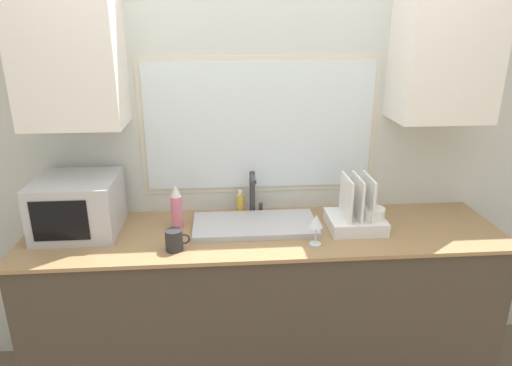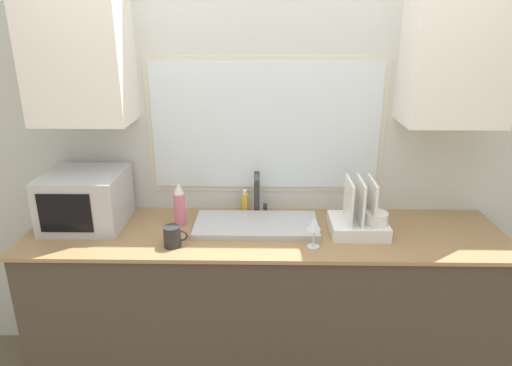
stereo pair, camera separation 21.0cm
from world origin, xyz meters
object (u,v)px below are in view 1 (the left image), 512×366
(faucet, at_px, (253,191))
(dish_rack, at_px, (357,216))
(soap_bottle, at_px, (240,203))
(mug_near_sink, at_px, (174,240))
(spray_bottle, at_px, (177,208))
(wine_glass, at_px, (316,222))
(microwave, at_px, (78,205))

(faucet, bearing_deg, dish_rack, -23.03)
(soap_bottle, distance_m, mug_near_sink, 0.54)
(spray_bottle, xyz_separation_m, soap_bottle, (0.34, 0.17, -0.06))
(soap_bottle, xyz_separation_m, wine_glass, (0.35, -0.42, 0.06))
(microwave, bearing_deg, faucet, 8.90)
(soap_bottle, bearing_deg, dish_rack, -22.62)
(soap_bottle, bearing_deg, wine_glass, -49.96)
(dish_rack, height_order, spray_bottle, dish_rack)
(spray_bottle, relative_size, soap_bottle, 1.74)
(faucet, height_order, wine_glass, faucet)
(microwave, relative_size, dish_rack, 1.42)
(dish_rack, xyz_separation_m, wine_glass, (-0.26, -0.16, 0.05))
(dish_rack, height_order, wine_glass, dish_rack)
(mug_near_sink, bearing_deg, faucet, 44.17)
(mug_near_sink, distance_m, wine_glass, 0.69)
(faucet, distance_m, mug_near_sink, 0.58)
(faucet, distance_m, spray_bottle, 0.44)
(mug_near_sink, bearing_deg, soap_bottle, 51.54)
(faucet, relative_size, soap_bottle, 1.80)
(microwave, bearing_deg, wine_glass, -11.71)
(faucet, relative_size, dish_rack, 0.87)
(wine_glass, bearing_deg, faucet, 125.36)
(spray_bottle, distance_m, wine_glass, 0.74)
(microwave, distance_m, dish_rack, 1.46)
(dish_rack, relative_size, spray_bottle, 1.19)
(spray_bottle, height_order, wine_glass, spray_bottle)
(microwave, bearing_deg, dish_rack, -3.29)
(dish_rack, bearing_deg, wine_glass, -147.44)
(microwave, bearing_deg, spray_bottle, -0.29)
(soap_bottle, xyz_separation_m, mug_near_sink, (-0.34, -0.43, -0.01))
(dish_rack, relative_size, soap_bottle, 2.07)
(faucet, bearing_deg, wine_glass, -54.64)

